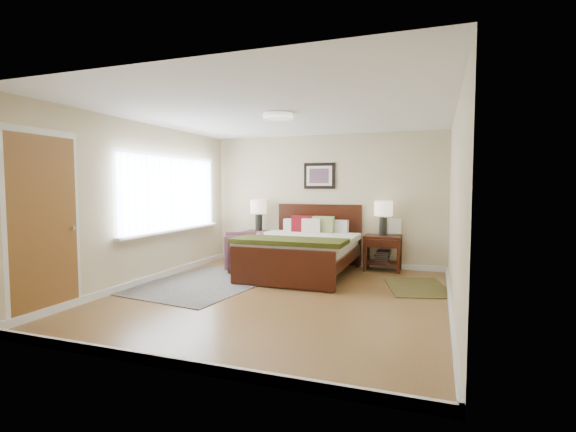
{
  "coord_description": "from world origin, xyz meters",
  "views": [
    {
      "loc": [
        2.05,
        -5.32,
        1.51
      ],
      "look_at": [
        -0.16,
        0.85,
        1.05
      ],
      "focal_mm": 26.0,
      "sensor_mm": 36.0,
      "label": 1
    }
  ],
  "objects_px": {
    "bed": "(303,244)",
    "lamp_right": "(383,212)",
    "lamp_left": "(259,210)",
    "nightstand_left": "(258,237)",
    "rug_persian": "(205,283)",
    "armchair": "(245,251)",
    "nightstand_right": "(383,250)"
  },
  "relations": [
    {
      "from": "bed",
      "to": "lamp_right",
      "type": "xyz_separation_m",
      "value": [
        1.25,
        0.82,
        0.53
      ]
    },
    {
      "from": "lamp_left",
      "to": "nightstand_left",
      "type": "bearing_deg",
      "value": -90.0
    },
    {
      "from": "bed",
      "to": "nightstand_left",
      "type": "height_order",
      "value": "bed"
    },
    {
      "from": "bed",
      "to": "rug_persian",
      "type": "bearing_deg",
      "value": -137.35
    },
    {
      "from": "nightstand_left",
      "to": "armchair",
      "type": "xyz_separation_m",
      "value": [
        0.11,
        -0.82,
        -0.16
      ]
    },
    {
      "from": "bed",
      "to": "armchair",
      "type": "height_order",
      "value": "bed"
    },
    {
      "from": "bed",
      "to": "lamp_right",
      "type": "bearing_deg",
      "value": 33.49
    },
    {
      "from": "nightstand_left",
      "to": "rug_persian",
      "type": "xyz_separation_m",
      "value": [
        -0.06,
        -1.95,
        -0.5
      ]
    },
    {
      "from": "bed",
      "to": "armchair",
      "type": "relative_size",
      "value": 2.81
    },
    {
      "from": "bed",
      "to": "lamp_left",
      "type": "relative_size",
      "value": 3.51
    },
    {
      "from": "bed",
      "to": "lamp_left",
      "type": "xyz_separation_m",
      "value": [
        -1.19,
        0.82,
        0.53
      ]
    },
    {
      "from": "bed",
      "to": "nightstand_right",
      "type": "distance_m",
      "value": 1.5
    },
    {
      "from": "bed",
      "to": "armchair",
      "type": "distance_m",
      "value": 1.1
    },
    {
      "from": "bed",
      "to": "nightstand_right",
      "type": "relative_size",
      "value": 3.33
    },
    {
      "from": "nightstand_left",
      "to": "rug_persian",
      "type": "bearing_deg",
      "value": -91.69
    },
    {
      "from": "rug_persian",
      "to": "nightstand_left",
      "type": "bearing_deg",
      "value": 95.66
    },
    {
      "from": "nightstand_right",
      "to": "armchair",
      "type": "xyz_separation_m",
      "value": [
        -2.33,
        -0.83,
        -0.04
      ]
    },
    {
      "from": "lamp_left",
      "to": "lamp_right",
      "type": "bearing_deg",
      "value": 0.0
    },
    {
      "from": "armchair",
      "to": "nightstand_right",
      "type": "bearing_deg",
      "value": 83.47
    },
    {
      "from": "lamp_left",
      "to": "armchair",
      "type": "xyz_separation_m",
      "value": [
        0.11,
        -0.85,
        -0.71
      ]
    },
    {
      "from": "lamp_left",
      "to": "armchair",
      "type": "bearing_deg",
      "value": -82.69
    },
    {
      "from": "nightstand_left",
      "to": "armchair",
      "type": "distance_m",
      "value": 0.85
    },
    {
      "from": "nightstand_left",
      "to": "lamp_left",
      "type": "xyz_separation_m",
      "value": [
        -0.0,
        0.02,
        0.55
      ]
    },
    {
      "from": "lamp_left",
      "to": "lamp_right",
      "type": "height_order",
      "value": "lamp_right"
    },
    {
      "from": "lamp_left",
      "to": "bed",
      "type": "bearing_deg",
      "value": -34.72
    },
    {
      "from": "bed",
      "to": "armchair",
      "type": "xyz_separation_m",
      "value": [
        -1.08,
        -0.02,
        -0.19
      ]
    },
    {
      "from": "armchair",
      "to": "bed",
      "type": "bearing_deg",
      "value": 64.9
    },
    {
      "from": "lamp_right",
      "to": "rug_persian",
      "type": "height_order",
      "value": "lamp_right"
    },
    {
      "from": "lamp_right",
      "to": "nightstand_right",
      "type": "bearing_deg",
      "value": -90.0
    },
    {
      "from": "nightstand_left",
      "to": "nightstand_right",
      "type": "xyz_separation_m",
      "value": [
        2.44,
        0.01,
        -0.13
      ]
    },
    {
      "from": "nightstand_right",
      "to": "armchair",
      "type": "relative_size",
      "value": 0.84
    },
    {
      "from": "nightstand_right",
      "to": "rug_persian",
      "type": "bearing_deg",
      "value": -141.82
    }
  ]
}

